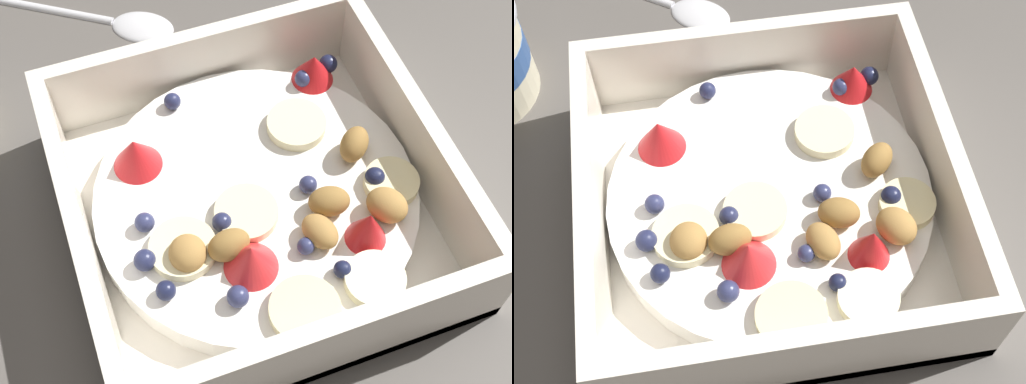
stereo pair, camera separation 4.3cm
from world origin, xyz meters
The scene contains 3 objects.
ground_plane centered at (0.00, 0.00, 0.00)m, with size 2.40×2.40×0.00m, color #56514C.
fruit_bowl centered at (-0.02, 0.02, 0.02)m, with size 0.22×0.22×0.06m.
spoon centered at (0.18, 0.06, 0.00)m, with size 0.11×0.15×0.01m.
Camera 2 is at (-0.24, 0.06, 0.40)m, focal length 50.99 mm.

